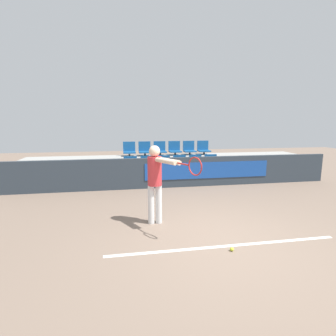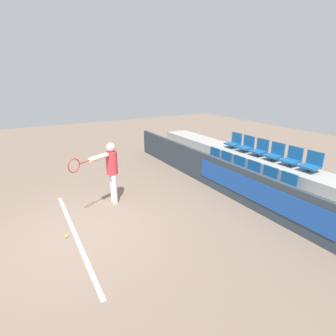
# 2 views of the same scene
# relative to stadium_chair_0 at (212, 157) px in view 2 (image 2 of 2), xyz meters

# --- Properties ---
(ground_plane) EXTENTS (30.00, 30.00, 0.00)m
(ground_plane) POSITION_rel_stadium_chair_0_xyz_m (1.43, -4.68, -0.64)
(ground_plane) COLOR #7A6656
(court_baseline) EXTENTS (4.12, 0.08, 0.01)m
(court_baseline) POSITION_rel_stadium_chair_0_xyz_m (1.43, -4.87, -0.64)
(court_baseline) COLOR white
(court_baseline) RESTS_ON ground
(barrier_wall) EXTENTS (10.62, 0.14, 0.97)m
(barrier_wall) POSITION_rel_stadium_chair_0_xyz_m (1.46, -0.68, -0.15)
(barrier_wall) COLOR #2D3842
(barrier_wall) RESTS_ON ground
(bleacher_tier_front) EXTENTS (10.22, 0.95, 0.42)m
(bleacher_tier_front) POSITION_rel_stadium_chair_0_xyz_m (1.43, -0.12, -0.43)
(bleacher_tier_front) COLOR #9E9E99
(bleacher_tier_front) RESTS_ON ground
(bleacher_tier_middle) EXTENTS (10.22, 0.95, 0.85)m
(bleacher_tier_middle) POSITION_rel_stadium_chair_0_xyz_m (1.43, 0.83, -0.22)
(bleacher_tier_middle) COLOR #9E9E99
(bleacher_tier_middle) RESTS_ON ground
(stadium_chair_0) EXTENTS (0.45, 0.41, 0.53)m
(stadium_chair_0) POSITION_rel_stadium_chair_0_xyz_m (0.00, 0.00, 0.00)
(stadium_chair_0) COLOR #333333
(stadium_chair_0) RESTS_ON bleacher_tier_front
(stadium_chair_1) EXTENTS (0.45, 0.41, 0.53)m
(stadium_chair_1) POSITION_rel_stadium_chair_0_xyz_m (0.57, 0.00, 0.00)
(stadium_chair_1) COLOR #333333
(stadium_chair_1) RESTS_ON bleacher_tier_front
(stadium_chair_2) EXTENTS (0.45, 0.41, 0.53)m
(stadium_chair_2) POSITION_rel_stadium_chair_0_xyz_m (1.15, 0.00, 0.00)
(stadium_chair_2) COLOR #333333
(stadium_chair_2) RESTS_ON bleacher_tier_front
(stadium_chair_3) EXTENTS (0.45, 0.41, 0.53)m
(stadium_chair_3) POSITION_rel_stadium_chair_0_xyz_m (1.72, 0.00, 0.00)
(stadium_chair_3) COLOR #333333
(stadium_chair_3) RESTS_ON bleacher_tier_front
(stadium_chair_4) EXTENTS (0.45, 0.41, 0.53)m
(stadium_chair_4) POSITION_rel_stadium_chair_0_xyz_m (2.30, 0.00, 0.00)
(stadium_chair_4) COLOR #333333
(stadium_chair_4) RESTS_ON bleacher_tier_front
(stadium_chair_5) EXTENTS (0.45, 0.41, 0.53)m
(stadium_chair_5) POSITION_rel_stadium_chair_0_xyz_m (2.87, 0.00, 0.00)
(stadium_chair_5) COLOR #333333
(stadium_chair_5) RESTS_ON bleacher_tier_front
(stadium_chair_6) EXTENTS (0.45, 0.41, 0.53)m
(stadium_chair_6) POSITION_rel_stadium_chair_0_xyz_m (0.00, 0.95, 0.42)
(stadium_chair_6) COLOR #333333
(stadium_chair_6) RESTS_ON bleacher_tier_middle
(stadium_chair_7) EXTENTS (0.45, 0.41, 0.53)m
(stadium_chair_7) POSITION_rel_stadium_chair_0_xyz_m (0.57, 0.95, 0.42)
(stadium_chair_7) COLOR #333333
(stadium_chair_7) RESTS_ON bleacher_tier_middle
(stadium_chair_8) EXTENTS (0.45, 0.41, 0.53)m
(stadium_chair_8) POSITION_rel_stadium_chair_0_xyz_m (1.15, 0.95, 0.42)
(stadium_chair_8) COLOR #333333
(stadium_chair_8) RESTS_ON bleacher_tier_middle
(stadium_chair_9) EXTENTS (0.45, 0.41, 0.53)m
(stadium_chair_9) POSITION_rel_stadium_chair_0_xyz_m (1.72, 0.95, 0.42)
(stadium_chair_9) COLOR #333333
(stadium_chair_9) RESTS_ON bleacher_tier_middle
(stadium_chair_10) EXTENTS (0.45, 0.41, 0.53)m
(stadium_chair_10) POSITION_rel_stadium_chair_0_xyz_m (2.30, 0.95, 0.42)
(stadium_chair_10) COLOR #333333
(stadium_chair_10) RESTS_ON bleacher_tier_middle
(stadium_chair_11) EXTENTS (0.45, 0.41, 0.53)m
(stadium_chair_11) POSITION_rel_stadium_chair_0_xyz_m (2.87, 0.95, 0.42)
(stadium_chair_11) COLOR #333333
(stadium_chair_11) RESTS_ON bleacher_tier_middle
(tennis_player) EXTENTS (0.79, 1.31, 1.64)m
(tennis_player) POSITION_rel_stadium_chair_0_xyz_m (0.40, -3.68, 0.36)
(tennis_player) COLOR silver
(tennis_player) RESTS_ON ground
(tennis_ball) EXTENTS (0.07, 0.07, 0.07)m
(tennis_ball) POSITION_rel_stadium_chair_0_xyz_m (1.46, -5.05, -0.61)
(tennis_ball) COLOR #CCDB33
(tennis_ball) RESTS_ON ground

